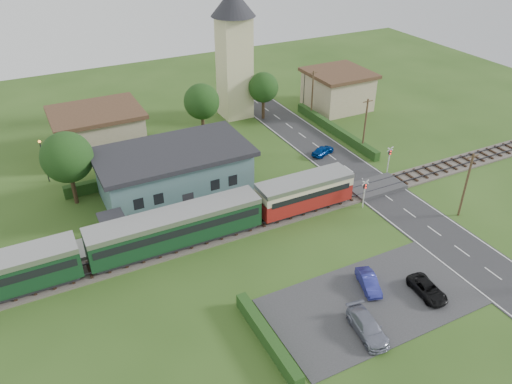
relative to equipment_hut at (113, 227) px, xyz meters
name	(u,v)px	position (x,y,z in m)	size (l,w,h in m)	color
ground	(308,221)	(18.00, -5.20, -1.75)	(120.00, 120.00, 0.00)	#2D4C19
railway_track	(298,210)	(18.00, -3.20, -1.64)	(76.00, 3.20, 0.49)	#4C443D
road	(387,197)	(28.00, -5.20, -1.72)	(6.00, 70.00, 0.05)	#28282B
car_park	(372,302)	(16.50, -17.20, -1.71)	(17.00, 9.00, 0.08)	#333335
crossing_deck	(376,187)	(28.00, -3.20, -1.52)	(6.20, 3.40, 0.45)	#333335
platform	(195,219)	(8.00, 0.00, -1.52)	(30.00, 3.00, 0.45)	gray
equipment_hut	(113,227)	(0.00, 0.00, 0.00)	(2.30, 2.30, 2.55)	beige
station_building	(174,172)	(8.00, 5.79, 0.95)	(16.00, 9.00, 5.30)	slate
train	(142,237)	(1.87, -3.20, 0.43)	(43.20, 2.90, 3.40)	#232328
church_tower	(234,45)	(23.00, 22.80, 8.48)	(6.00, 6.00, 17.60)	beige
house_west	(99,131)	(3.00, 19.80, 1.04)	(10.80, 8.80, 5.50)	tan
house_east	(338,89)	(38.00, 18.80, 1.05)	(8.80, 8.80, 5.50)	tan
hedge_carpark	(268,338)	(7.00, -17.20, -1.15)	(0.80, 9.00, 1.20)	#193814
hedge_roadside	(335,130)	(32.20, 10.80, -1.15)	(0.80, 18.00, 1.20)	#193814
hedge_station	(163,170)	(8.00, 10.30, -1.10)	(22.00, 0.80, 1.30)	#193814
tree_a	(67,157)	(-2.00, 8.80, 3.63)	(5.20, 5.20, 8.00)	#332316
tree_b	(202,102)	(16.00, 17.80, 3.27)	(4.60, 4.60, 7.34)	#332316
tree_c	(263,88)	(26.00, 19.80, 2.91)	(4.20, 4.20, 6.78)	#332316
utility_pole_b	(466,184)	(32.20, -11.20, 1.88)	(1.40, 0.22, 7.00)	#473321
utility_pole_c	(365,125)	(32.20, 4.80, 1.88)	(1.40, 0.22, 7.00)	#473321
utility_pole_d	(312,94)	(32.20, 16.80, 1.88)	(1.40, 0.22, 7.00)	#473321
crossing_signal_near	(365,190)	(24.40, -5.61, 0.39)	(0.84, 0.28, 3.28)	silver
crossing_signal_far	(389,156)	(31.60, -0.81, 0.39)	(0.84, 0.28, 3.28)	silver
streetlamp_west	(43,158)	(-4.00, 14.80, 1.29)	(0.30, 0.30, 5.15)	#3F3F47
streetlamp_east	(304,86)	(34.00, 21.80, 1.29)	(0.30, 0.30, 5.15)	#3F3F47
car_on_road	(323,150)	(27.30, 6.30, -1.13)	(1.33, 3.32, 1.13)	navy
car_park_blue	(369,282)	(17.25, -15.73, -1.09)	(1.22, 3.49, 1.15)	navy
car_park_silver	(367,327)	(14.05, -19.70, -1.03)	(1.79, 4.39, 1.27)	gray
car_park_dark	(428,289)	(21.02, -18.56, -1.14)	(1.75, 3.79, 1.05)	black
pedestrian_near	(271,188)	(16.67, 0.23, -0.44)	(0.62, 0.41, 1.71)	gray
pedestrian_far	(130,224)	(1.64, 0.31, -0.32)	(0.95, 0.74, 1.96)	gray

